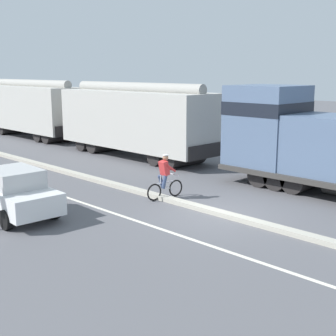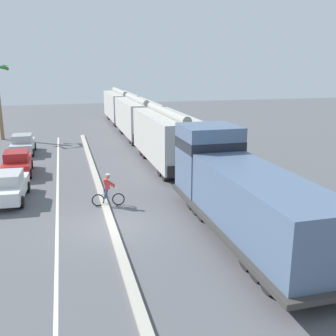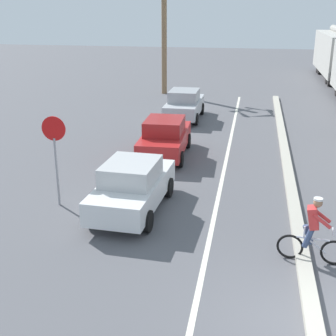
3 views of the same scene
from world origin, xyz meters
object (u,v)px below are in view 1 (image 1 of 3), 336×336
object	(u,v)px
hopper_car_lead	(136,120)
hopper_car_middle	(31,109)
parked_car_white	(13,192)
cyclist	(165,178)

from	to	relation	value
hopper_car_lead	hopper_car_middle	bearing A→B (deg)	90.00
parked_car_white	hopper_car_middle	bearing A→B (deg)	58.94
parked_car_white	cyclist	bearing A→B (deg)	-22.79
hopper_car_middle	cyclist	size ratio (longest dim) A/B	6.18
hopper_car_lead	cyclist	bearing A→B (deg)	-124.36
hopper_car_middle	cyclist	distance (m)	19.81
hopper_car_middle	cyclist	xyz separation A→B (m)	(-5.12, -19.09, -1.26)
parked_car_white	cyclist	distance (m)	5.52
hopper_car_lead	parked_car_white	world-z (taller)	hopper_car_lead
hopper_car_middle	hopper_car_lead	bearing A→B (deg)	-90.00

